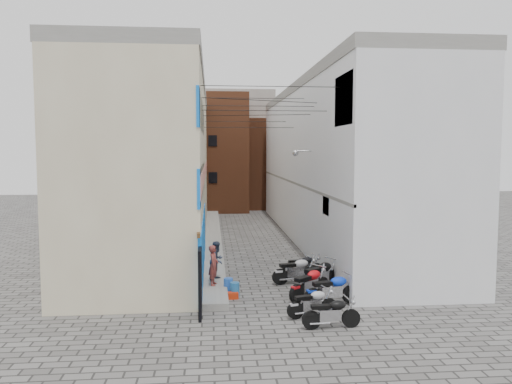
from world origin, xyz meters
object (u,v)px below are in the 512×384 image
object	(u,v)px
motorcycle_c	(333,288)
water_jug_near	(235,290)
motorcycle_b	(313,301)
motorcycle_g	(303,265)
motorcycle_a	(331,312)
person_b	(217,260)
red_crate	(233,295)
person_a	(214,265)
motorcycle_f	(296,269)
water_jug_far	(228,285)
motorcycle_e	(321,274)
motorcycle_d	(310,282)

from	to	relation	value
motorcycle_c	water_jug_near	xyz separation A→B (m)	(-3.24, 1.29, -0.33)
motorcycle_b	motorcycle_g	world-z (taller)	motorcycle_g
motorcycle_b	motorcycle_a	bearing A→B (deg)	3.03
person_b	red_crate	world-z (taller)	person_b
person_a	water_jug_near	size ratio (longest dim) A/B	2.84
motorcycle_c	person_b	world-z (taller)	person_b
motorcycle_c	red_crate	size ratio (longest dim) A/B	5.71
motorcycle_c	motorcycle_f	bearing A→B (deg)	-178.08
person_a	water_jug_far	xyz separation A→B (m)	(0.54, -0.17, -0.73)
motorcycle_e	water_jug_far	world-z (taller)	motorcycle_e
motorcycle_b	motorcycle_e	distance (m)	3.06
motorcycle_e	water_jug_near	xyz separation A→B (m)	(-3.24, -0.56, -0.37)
motorcycle_d	person_a	size ratio (longest dim) A/B	1.39
motorcycle_b	motorcycle_d	world-z (taller)	motorcycle_d
motorcycle_c	person_a	world-z (taller)	person_a
person_b	red_crate	bearing A→B (deg)	-132.43
motorcycle_a	motorcycle_e	world-z (taller)	motorcycle_e
motorcycle_a	red_crate	size ratio (longest dim) A/B	4.89
motorcycle_g	water_jug_near	world-z (taller)	motorcycle_g
motorcycle_f	motorcycle_g	distance (m)	1.04
motorcycle_b	person_b	size ratio (longest dim) A/B	1.16
water_jug_far	red_crate	xyz separation A→B (m)	(0.14, -0.77, -0.16)
water_jug_near	water_jug_far	bearing A→B (deg)	110.25
motorcycle_b	person_a	size ratio (longest dim) A/B	1.15
motorcycle_f	water_jug_far	size ratio (longest dim) A/B	3.71
person_b	red_crate	xyz separation A→B (m)	(0.54, -1.78, -0.88)
motorcycle_a	motorcycle_g	bearing A→B (deg)	174.37
motorcycle_e	water_jug_far	bearing A→B (deg)	-125.66
motorcycle_a	motorcycle_c	distance (m)	2.21
motorcycle_g	red_crate	size ratio (longest dim) A/B	4.91
motorcycle_e	person_b	distance (m)	4.00
motorcycle_g	motorcycle_d	bearing A→B (deg)	-10.07
motorcycle_c	water_jug_far	bearing A→B (deg)	-130.70
motorcycle_e	motorcycle_a	bearing A→B (deg)	-43.52
motorcycle_a	person_a	xyz separation A→B (m)	(-3.42, 4.17, 0.49)
motorcycle_c	motorcycle_f	size ratio (longest dim) A/B	1.04
motorcycle_b	person_a	bearing A→B (deg)	-150.05
motorcycle_e	person_b	bearing A→B (deg)	-140.27
person_a	water_jug_far	distance (m)	0.92
motorcycle_d	person_b	distance (m)	3.84
motorcycle_c	water_jug_far	distance (m)	3.93
motorcycle_c	motorcycle_a	bearing A→B (deg)	-27.21
motorcycle_g	water_jug_far	distance (m)	3.73
motorcycle_e	red_crate	size ratio (longest dim) A/B	6.03
red_crate	motorcycle_b	bearing A→B (deg)	-41.95
motorcycle_f	water_jug_far	world-z (taller)	motorcycle_f
motorcycle_e	person_a	distance (m)	4.01
motorcycle_f	person_a	bearing A→B (deg)	-88.18
motorcycle_c	motorcycle_e	distance (m)	1.84
motorcycle_e	motorcycle_g	distance (m)	2.01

